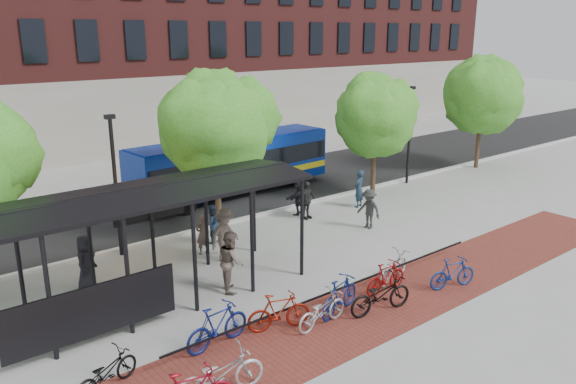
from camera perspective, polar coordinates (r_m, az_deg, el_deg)
ground at (r=22.15m, az=4.24°, el=-4.78°), size 160.00×160.00×0.00m
asphalt_street at (r=28.20m, az=-6.91°, el=-0.24°), size 160.00×8.00×0.01m
curb at (r=25.02m, az=-2.02°, el=-2.12°), size 160.00×0.25×0.12m
brick_strip at (r=17.67m, az=10.66°, el=-10.67°), size 24.00×3.00×0.01m
bike_rack_rail at (r=17.35m, az=5.51°, el=-10.99°), size 12.00×0.05×0.95m
building_brick at (r=47.70m, az=-8.78°, el=18.47°), size 55.00×14.00×20.00m
bus_shelter at (r=16.52m, az=-15.46°, el=-1.68°), size 10.60×3.07×3.60m
tree_b at (r=21.86m, az=-7.24°, el=6.98°), size 5.15×4.20×6.47m
tree_c at (r=27.66m, az=8.96°, el=7.96°), size 4.66×3.80×5.92m
tree_d at (r=34.78m, az=19.21°, el=9.60°), size 5.39×4.40×6.55m
lamp_post_left at (r=20.64m, az=-17.13°, el=0.97°), size 0.35×0.20×5.12m
lamp_post_right at (r=30.22m, az=12.25°, el=5.96°), size 0.35×0.20×5.12m
bus at (r=27.66m, az=-5.63°, el=3.02°), size 10.79×3.03×2.88m
bike_0 at (r=13.91m, az=-17.99°, el=-17.05°), size 1.81×1.10×0.90m
bike_2 at (r=13.14m, az=-6.90°, el=-17.90°), size 2.19×1.05×1.10m
bike_3 at (r=14.90m, az=-7.19°, el=-13.33°), size 2.00×0.75×1.17m
bike_5 at (r=15.55m, az=-0.93°, el=-12.06°), size 1.86×1.08×1.08m
bike_6 at (r=15.79m, az=3.45°, el=-11.89°), size 1.86×0.80×0.95m
bike_7 at (r=16.42m, az=5.27°, el=-10.45°), size 1.93×0.98×1.12m
bike_8 at (r=16.63m, az=9.37°, el=-10.28°), size 2.18×1.08×1.09m
bike_9 at (r=17.85m, az=9.91°, el=-8.54°), size 1.70×0.48×1.02m
bike_10 at (r=18.72m, az=10.64°, el=-7.49°), size 1.92×1.08×0.95m
bike_11 at (r=18.62m, az=16.38°, el=-7.91°), size 1.75×0.94×1.01m
pedestrian_0 at (r=18.80m, az=-19.85°, el=-6.72°), size 1.02×1.02×1.79m
pedestrian_1 at (r=20.64m, az=-8.66°, el=-4.26°), size 0.57×0.38×1.53m
pedestrian_2 at (r=21.65m, az=-7.77°, el=-3.23°), size 0.76×0.60×1.53m
pedestrian_3 at (r=19.87m, az=-6.45°, el=-4.36°), size 1.37×0.97×1.93m
pedestrian_4 at (r=24.19m, az=1.88°, el=-0.83°), size 1.02×0.52×1.67m
pedestrian_5 at (r=24.78m, az=1.12°, el=-0.54°), size 1.52×0.85×1.56m
pedestrian_7 at (r=26.00m, az=7.22°, el=0.34°), size 0.74×0.61×1.75m
pedestrian_8 at (r=17.67m, az=-5.78°, el=-6.98°), size 1.09×1.18×1.94m
pedestrian_9 at (r=23.25m, az=8.21°, el=-1.71°), size 0.74×1.14×1.67m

